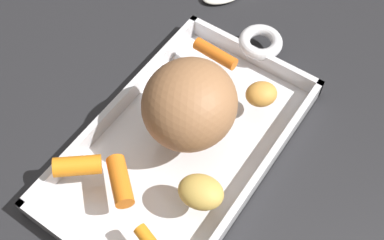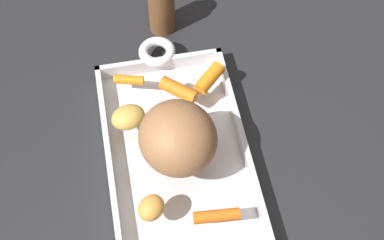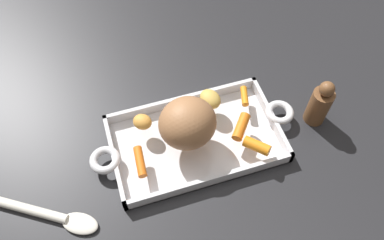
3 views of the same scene
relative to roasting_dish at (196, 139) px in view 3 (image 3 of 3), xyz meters
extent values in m
plane|color=#232326|center=(0.00, 0.00, -0.01)|extent=(2.36, 2.36, 0.00)
cube|color=silver|center=(0.00, 0.00, -0.01)|extent=(0.37, 0.22, 0.01)
cube|color=silver|center=(0.00, 0.11, 0.00)|extent=(0.37, 0.01, 0.03)
cube|color=silver|center=(0.00, -0.11, 0.00)|extent=(0.37, 0.01, 0.03)
cube|color=silver|center=(0.18, 0.00, 0.00)|extent=(0.01, 0.22, 0.03)
cube|color=silver|center=(-0.18, 0.00, 0.00)|extent=(0.01, 0.22, 0.03)
torus|color=silver|center=(0.20, 0.00, 0.02)|extent=(0.06, 0.06, 0.02)
torus|color=silver|center=(-0.20, 0.00, 0.02)|extent=(0.06, 0.06, 0.02)
ellipsoid|color=#9F6B44|center=(0.02, 0.00, 0.08)|extent=(0.14, 0.14, 0.10)
cylinder|color=orange|center=(-0.10, 0.02, 0.04)|extent=(0.06, 0.06, 0.03)
cylinder|color=orange|center=(-0.13, -0.06, 0.03)|extent=(0.03, 0.05, 0.02)
cylinder|color=orange|center=(-0.11, 0.07, 0.04)|extent=(0.06, 0.06, 0.03)
cylinder|color=orange|center=(0.13, 0.03, 0.03)|extent=(0.02, 0.07, 0.02)
ellipsoid|color=gold|center=(0.10, -0.05, 0.04)|extent=(0.06, 0.05, 0.03)
ellipsoid|color=gold|center=(-0.06, -0.07, 0.04)|extent=(0.06, 0.06, 0.03)
cylinder|color=white|center=(0.36, 0.05, 0.00)|extent=(0.15, 0.10, 0.02)
ellipsoid|color=white|center=(0.27, 0.11, 0.00)|extent=(0.09, 0.08, 0.01)
cylinder|color=brown|center=(-0.28, 0.02, 0.04)|extent=(0.05, 0.05, 0.09)
sphere|color=brown|center=(-0.28, 0.02, 0.10)|extent=(0.03, 0.03, 0.03)
camera|label=1|loc=(-0.24, -0.18, 0.54)|focal=44.56mm
camera|label=2|loc=(0.46, -0.06, 0.79)|focal=54.29mm
camera|label=3|loc=(0.14, 0.41, 0.74)|focal=36.22mm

